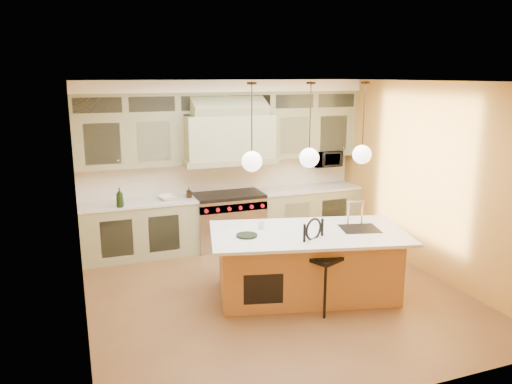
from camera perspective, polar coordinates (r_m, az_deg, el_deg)
name	(u,v)px	position (r m, az deg, el deg)	size (l,w,h in m)	color
floor	(275,293)	(7.13, 2.19, -11.48)	(5.00, 5.00, 0.00)	brown
ceiling	(277,81)	(6.48, 2.42, 12.53)	(5.00, 5.00, 0.00)	white
wall_back	(222,163)	(8.96, -3.89, 3.38)	(5.00, 5.00, 0.00)	#B88132
wall_front	(386,254)	(4.55, 14.66, -6.85)	(5.00, 5.00, 0.00)	#B88132
wall_left	(78,210)	(6.16, -19.70, -1.93)	(5.00, 5.00, 0.00)	#B88132
wall_right	(429,179)	(7.94, 19.19, 1.39)	(5.00, 5.00, 0.00)	#B88132
back_cabinetry	(227,166)	(8.72, -3.39, 2.97)	(5.00, 0.77, 2.90)	gray
range	(229,219)	(8.85, -3.13, -3.15)	(1.20, 0.74, 0.96)	silver
kitchen_island	(307,262)	(6.96, 5.85, -7.95)	(2.86, 1.95, 1.35)	#AE773E
counter_stool	(322,259)	(6.49, 7.51, -7.57)	(0.55, 0.55, 1.20)	black
microwave	(325,158)	(9.47, 7.94, 3.82)	(0.54, 0.37, 0.30)	black
oil_bottle_a	(120,197)	(8.14, -15.31, -0.61)	(0.12, 0.12, 0.32)	black
oil_bottle_b	(189,193)	(8.55, -7.68, -0.08)	(0.08, 0.08, 0.18)	black
fruit_bowl	(167,197)	(8.49, -10.09, -0.62)	(0.29, 0.29, 0.07)	white
cup	(262,225)	(6.86, 0.64, -3.81)	(0.11, 0.11, 0.10)	white
pendant_left	(252,159)	(6.27, -0.47, 3.78)	(0.26, 0.26, 1.11)	#2D2319
pendant_center	(309,156)	(6.58, 6.10, 4.16)	(0.26, 0.26, 1.11)	#2D2319
pendant_right	(362,152)	(6.97, 12.02, 4.45)	(0.26, 0.26, 1.11)	#2D2319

